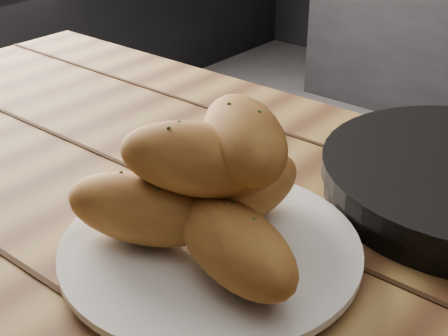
% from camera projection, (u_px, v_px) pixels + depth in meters
% --- Properties ---
extents(plate, '(0.29, 0.29, 0.02)m').
position_uv_depth(plate, '(211.00, 250.00, 0.59)').
color(plate, white).
rests_on(plate, table).
extents(bread_rolls, '(0.27, 0.22, 0.14)m').
position_uv_depth(bread_rolls, '(211.00, 189.00, 0.57)').
color(bread_rolls, '#BC8534').
rests_on(bread_rolls, plate).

